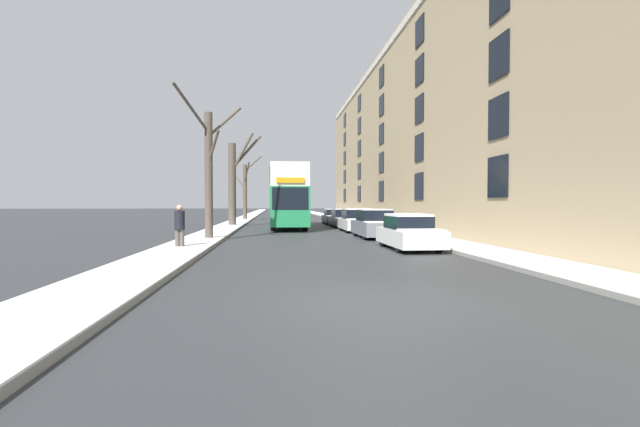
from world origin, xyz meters
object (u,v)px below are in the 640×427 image
object	(u,v)px
bare_tree_left_2	(245,190)
bare_tree_left_1	(234,181)
parked_car_0	(409,233)
parked_car_1	(375,224)
parked_car_4	(334,217)
bare_tree_left_0	(209,170)
parked_car_2	(357,221)
parked_car_3	(343,219)
double_decker_bus	(288,194)
pedestrian_left_sidewalk	(180,225)

from	to	relation	value
bare_tree_left_2	bare_tree_left_1	bearing A→B (deg)	-90.29
parked_car_0	parked_car_1	xyz separation A→B (m)	(0.00, 5.78, 0.05)
bare_tree_left_2	parked_car_1	distance (m)	25.74
bare_tree_left_2	parked_car_4	size ratio (longest dim) A/B	1.75
bare_tree_left_2	parked_car_1	bearing A→B (deg)	-70.96
bare_tree_left_0	bare_tree_left_1	size ratio (longest dim) A/B	0.96
parked_car_2	parked_car_4	distance (m)	10.55
bare_tree_left_1	parked_car_3	distance (m)	9.04
parked_car_4	double_decker_bus	bearing A→B (deg)	-125.43
bare_tree_left_2	parked_car_4	bearing A→B (deg)	-46.13
bare_tree_left_2	parked_car_0	distance (m)	31.24
bare_tree_left_0	parked_car_0	xyz separation A→B (m)	(8.35, -4.60, -2.75)
parked_car_2	parked_car_3	size ratio (longest dim) A/B	0.89
bare_tree_left_1	parked_car_2	distance (m)	11.19
bare_tree_left_2	parked_car_3	bearing A→B (deg)	-59.11
pedestrian_left_sidewalk	bare_tree_left_0	bearing A→B (deg)	-91.14
bare_tree_left_0	parked_car_1	size ratio (longest dim) A/B	1.65
double_decker_bus	parked_car_2	world-z (taller)	double_decker_bus
parked_car_0	parked_car_1	world-z (taller)	parked_car_1
parked_car_0	double_decker_bus	bearing A→B (deg)	105.66
bare_tree_left_0	parked_car_1	xyz separation A→B (m)	(8.35, 1.18, -2.70)
bare_tree_left_1	parked_car_1	size ratio (longest dim) A/B	1.72
double_decker_bus	parked_car_1	world-z (taller)	double_decker_bus
parked_car_1	parked_car_4	distance (m)	15.52
parked_car_0	bare_tree_left_1	bearing A→B (deg)	115.65
parked_car_3	parked_car_1	bearing A→B (deg)	-90.00
parked_car_0	pedestrian_left_sidewalk	distance (m)	8.85
parked_car_2	pedestrian_left_sidewalk	size ratio (longest dim) A/B	2.31
parked_car_4	bare_tree_left_1	bearing A→B (deg)	-155.88
bare_tree_left_2	parked_car_3	distance (m)	16.48
parked_car_1	double_decker_bus	bearing A→B (deg)	114.27
pedestrian_left_sidewalk	double_decker_bus	bearing A→B (deg)	-101.64
bare_tree_left_1	parked_car_0	xyz separation A→B (m)	(8.42, -17.53, -2.92)
parked_car_0	parked_car_3	size ratio (longest dim) A/B	0.87
bare_tree_left_2	double_decker_bus	world-z (taller)	bare_tree_left_2
bare_tree_left_1	parked_car_0	world-z (taller)	bare_tree_left_1
bare_tree_left_0	bare_tree_left_2	xyz separation A→B (m)	(0.00, 25.39, -0.11)
bare_tree_left_0	parked_car_2	world-z (taller)	bare_tree_left_0
parked_car_0	parked_car_3	xyz separation A→B (m)	(-0.00, 16.03, -0.00)
bare_tree_left_1	parked_car_4	xyz separation A→B (m)	(8.42, 3.77, -2.94)
bare_tree_left_0	parked_car_1	distance (m)	8.86
bare_tree_left_1	parked_car_1	xyz separation A→B (m)	(8.42, -11.75, -2.87)
bare_tree_left_2	double_decker_bus	distance (m)	15.28
bare_tree_left_2	parked_car_3	size ratio (longest dim) A/B	1.54
double_decker_bus	pedestrian_left_sidewalk	bearing A→B (deg)	-107.04
parked_car_1	bare_tree_left_0	bearing A→B (deg)	-171.96
double_decker_bus	parked_car_3	bearing A→B (deg)	9.92
parked_car_0	parked_car_4	xyz separation A→B (m)	(-0.00, 21.30, -0.02)
parked_car_1	parked_car_4	world-z (taller)	parked_car_1
bare_tree_left_1	parked_car_4	world-z (taller)	bare_tree_left_1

